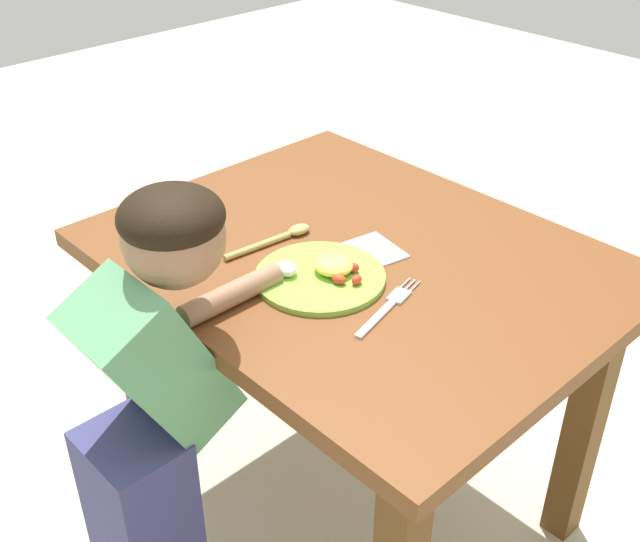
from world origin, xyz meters
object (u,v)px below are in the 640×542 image
Objects in this scene: spoon at (279,238)px; person at (155,426)px; fork at (388,307)px; plate at (322,274)px.

spoon is 0.21× the size of person.
plate is at bearing 83.84° from fork.
fork is 0.48m from person.
person is at bearing 138.40° from fork.
plate is 1.18× the size of fork.
fork is (0.16, 0.02, -0.01)m from plate.
spoon is (-0.33, 0.02, 0.01)m from fork.
fork is 0.22× the size of person.
spoon is 0.47m from person.
plate reaches higher than spoon.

